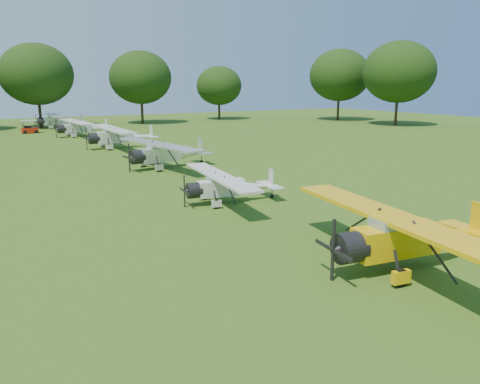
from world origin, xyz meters
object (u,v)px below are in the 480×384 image
object	(u,v)px
aircraft_5	(119,135)
aircraft_7	(59,120)
aircraft_4	(166,152)
aircraft_6	(81,127)
golf_cart	(29,129)
aircraft_2	(408,234)
aircraft_3	(228,185)

from	to	relation	value
aircraft_5	aircraft_7	world-z (taller)	aircraft_5
aircraft_4	aircraft_6	distance (m)	27.64
aircraft_4	aircraft_6	bearing A→B (deg)	83.23
aircraft_7	golf_cart	size ratio (longest dim) A/B	5.32
aircraft_7	aircraft_2	bearing A→B (deg)	-87.77
aircraft_3	aircraft_4	world-z (taller)	aircraft_4
aircraft_2	aircraft_4	bearing A→B (deg)	97.82
aircraft_3	golf_cart	size ratio (longest dim) A/B	4.25
aircraft_2	aircraft_6	xyz separation A→B (m)	(-0.72, 52.32, -0.02)
aircraft_4	golf_cart	bearing A→B (deg)	91.49
aircraft_3	aircraft_4	distance (m)	12.79
golf_cart	aircraft_5	bearing A→B (deg)	-76.31
aircraft_3	aircraft_6	size ratio (longest dim) A/B	0.82
aircraft_3	aircraft_4	size ratio (longest dim) A/B	0.81
aircraft_4	aircraft_7	distance (m)	41.42
aircraft_3	aircraft_6	world-z (taller)	aircraft_6
aircraft_2	golf_cart	xyz separation A→B (m)	(-6.15, 60.17, -0.71)
aircraft_4	aircraft_6	world-z (taller)	aircraft_4
aircraft_4	aircraft_6	size ratio (longest dim) A/B	1.02
aircraft_5	aircraft_2	bearing A→B (deg)	-90.58
golf_cart	aircraft_7	bearing A→B (deg)	46.94
aircraft_2	aircraft_3	bearing A→B (deg)	103.05
aircraft_3	aircraft_4	xyz separation A→B (m)	(1.18, 12.73, 0.25)
aircraft_2	aircraft_6	distance (m)	52.33
aircraft_5	golf_cart	bearing A→B (deg)	106.63
aircraft_5	aircraft_6	xyz separation A→B (m)	(-1.05, 13.71, -0.09)
aircraft_6	aircraft_2	bearing A→B (deg)	-92.80
aircraft_6	golf_cart	bearing A→B (deg)	121.07
aircraft_3	aircraft_5	size ratio (longest dim) A/B	0.77
aircraft_4	aircraft_7	size ratio (longest dim) A/B	0.99
aircraft_2	golf_cart	distance (m)	60.49
aircraft_6	aircraft_7	xyz separation A→B (m)	(-0.45, 13.77, 0.04)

